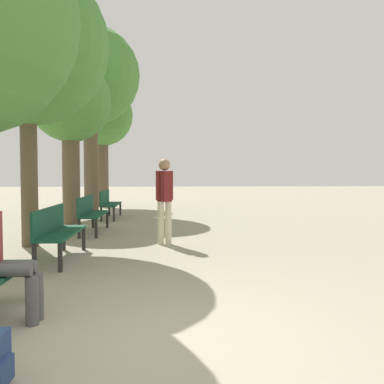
# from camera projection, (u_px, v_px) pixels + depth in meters

# --- Properties ---
(ground_plane) EXTENTS (80.00, 80.00, 0.00)m
(ground_plane) POSITION_uv_depth(u_px,v_px,m) (145.00, 335.00, 3.90)
(ground_plane) COLOR gray
(bench_row_1) EXTENTS (0.47, 1.90, 0.90)m
(bench_row_1) POSITION_uv_depth(u_px,v_px,m) (56.00, 228.00, 7.23)
(bench_row_1) COLOR #144733
(bench_row_1) RESTS_ON ground_plane
(bench_row_2) EXTENTS (0.47, 1.90, 0.90)m
(bench_row_2) POSITION_uv_depth(u_px,v_px,m) (90.00, 211.00, 10.47)
(bench_row_2) COLOR #144733
(bench_row_2) RESTS_ON ground_plane
(bench_row_3) EXTENTS (0.47, 1.90, 0.90)m
(bench_row_3) POSITION_uv_depth(u_px,v_px,m) (108.00, 202.00, 13.71)
(bench_row_3) COLOR #144733
(bench_row_3) RESTS_ON ground_plane
(tree_row_1) EXTENTS (3.20, 3.20, 5.62)m
(tree_row_1) POSITION_uv_depth(u_px,v_px,m) (27.00, 45.00, 8.40)
(tree_row_1) COLOR brown
(tree_row_1) RESTS_ON ground_plane
(tree_row_2) EXTENTS (2.33, 2.33, 4.68)m
(tree_row_2) POSITION_uv_depth(u_px,v_px,m) (70.00, 105.00, 12.18)
(tree_row_2) COLOR brown
(tree_row_2) RESTS_ON ground_plane
(tree_row_3) EXTENTS (3.57, 3.57, 6.76)m
(tree_row_3) POSITION_uv_depth(u_px,v_px,m) (90.00, 77.00, 15.36)
(tree_row_3) COLOR brown
(tree_row_3) RESTS_ON ground_plane
(tree_row_4) EXTENTS (2.60, 2.60, 5.21)m
(tree_row_4) POSITION_uv_depth(u_px,v_px,m) (102.00, 118.00, 18.24)
(tree_row_4) COLOR brown
(tree_row_4) RESTS_ON ground_plane
(person_seated) EXTENTS (0.62, 0.35, 1.35)m
(person_seated) POSITION_uv_depth(u_px,v_px,m) (1.00, 251.00, 4.19)
(person_seated) COLOR #4C4C4C
(person_seated) RESTS_ON ground_plane
(pedestrian_near) EXTENTS (0.36, 0.31, 1.76)m
(pedestrian_near) POSITION_uv_depth(u_px,v_px,m) (164.00, 196.00, 8.77)
(pedestrian_near) COLOR beige
(pedestrian_near) RESTS_ON ground_plane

